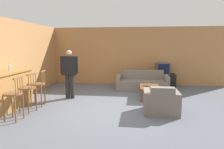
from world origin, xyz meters
The scene contains 15 objects.
ground_plane centered at (0.00, 0.00, 0.00)m, with size 24.00×24.00×0.00m, color #565B66.
wall_back centered at (0.00, 3.68, 1.30)m, with size 9.40×0.08×2.60m.
wall_left centered at (-3.24, 1.34, 1.30)m, with size 0.08×8.68×2.60m.
bar_counter centered at (-2.91, -0.60, 0.54)m, with size 0.55×2.11×1.07m.
bar_chair_near centered at (-2.25, -1.20, 0.59)m, with size 0.45×0.45×1.06m.
bar_chair_mid centered at (-2.25, -0.56, 0.59)m, with size 0.52×0.52×1.06m.
bar_chair_far centered at (-2.25, 0.00, 0.59)m, with size 0.49×0.49×1.06m.
couch_far centered at (0.88, 2.58, 0.28)m, with size 2.05×0.87×0.78m.
armchair_near centered at (1.30, -0.23, 0.28)m, with size 0.91×0.83×0.76m.
coffee_table centered at (1.09, 1.25, 0.37)m, with size 0.64×1.09×0.43m.
tv_unit centered at (1.77, 3.34, 0.28)m, with size 1.08×0.49×0.55m.
tv centered at (1.77, 3.34, 0.80)m, with size 0.56×0.49×0.50m.
bottle centered at (-2.99, -0.19, 1.17)m, with size 0.06×0.06×0.22m.
book_on_table centered at (0.97, 1.19, 0.44)m, with size 0.20×0.20×0.02m.
person_by_window centered at (-1.59, 0.92, 0.92)m, with size 0.60×0.22×1.64m.
Camera 1 is at (0.65, -5.48, 1.80)m, focal length 32.00 mm.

